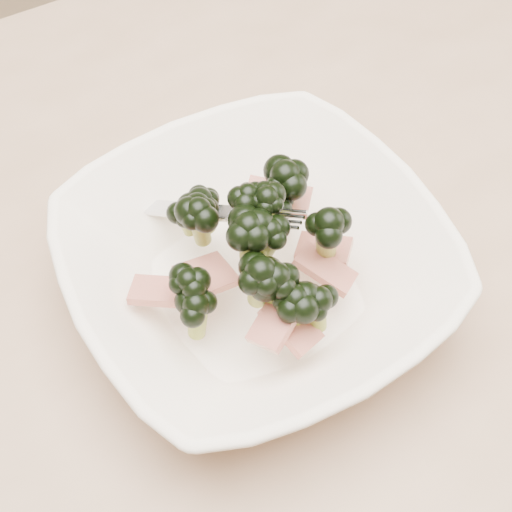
# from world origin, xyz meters

# --- Properties ---
(ground) EXTENTS (4.00, 4.00, 0.00)m
(ground) POSITION_xyz_m (0.00, 0.00, 0.00)
(ground) COLOR tan
(ground) RESTS_ON ground
(dining_table) EXTENTS (1.20, 0.80, 0.75)m
(dining_table) POSITION_xyz_m (0.00, 0.00, 0.65)
(dining_table) COLOR tan
(dining_table) RESTS_ON ground
(broccoli_dish) EXTENTS (0.30, 0.30, 0.12)m
(broccoli_dish) POSITION_xyz_m (0.01, -0.07, 0.79)
(broccoli_dish) COLOR white
(broccoli_dish) RESTS_ON dining_table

